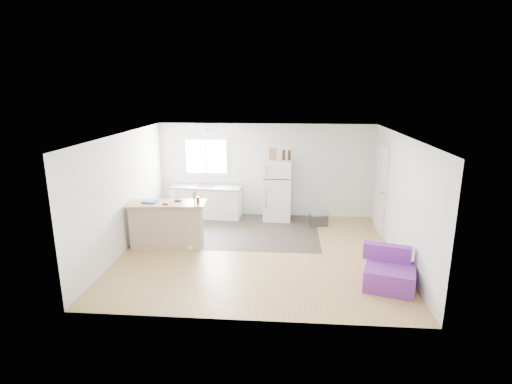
% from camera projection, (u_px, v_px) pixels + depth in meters
% --- Properties ---
extents(room, '(5.51, 5.01, 2.41)m').
position_uv_depth(room, '(259.00, 196.00, 7.89)').
color(room, olive).
rests_on(room, ground).
extents(vinyl_zone, '(4.05, 2.50, 0.00)m').
position_uv_depth(vinyl_zone, '(232.00, 230.00, 9.46)').
color(vinyl_zone, '#2F2823').
rests_on(vinyl_zone, floor).
extents(window, '(1.18, 0.06, 0.98)m').
position_uv_depth(window, '(206.00, 156.00, 10.32)').
color(window, white).
rests_on(window, back_wall).
extents(interior_door, '(0.11, 0.92, 2.10)m').
position_uv_depth(interior_door, '(381.00, 188.00, 9.23)').
color(interior_door, white).
rests_on(interior_door, right_wall).
extents(ceiling_fixture, '(0.30, 0.30, 0.07)m').
position_uv_depth(ceiling_fixture, '(209.00, 130.00, 8.85)').
color(ceiling_fixture, white).
rests_on(ceiling_fixture, ceiling).
extents(kitchen_cabinets, '(1.87, 0.72, 1.08)m').
position_uv_depth(kitchen_cabinets, '(206.00, 201.00, 10.34)').
color(kitchen_cabinets, white).
rests_on(kitchen_cabinets, floor).
extents(peninsula, '(1.62, 0.73, 0.97)m').
position_uv_depth(peninsula, '(167.00, 225.00, 8.36)').
color(peninsula, tan).
rests_on(peninsula, floor).
extents(refrigerator, '(0.71, 0.67, 1.55)m').
position_uv_depth(refrigerator, '(278.00, 190.00, 10.06)').
color(refrigerator, white).
rests_on(refrigerator, floor).
extents(cooler, '(0.48, 0.38, 0.32)m').
position_uv_depth(cooler, '(319.00, 219.00, 9.76)').
color(cooler, '#2D2E30').
rests_on(cooler, floor).
extents(purple_seat, '(0.98, 0.96, 0.66)m').
position_uv_depth(purple_seat, '(389.00, 273.00, 6.72)').
color(purple_seat, '#742D92').
rests_on(purple_seat, floor).
extents(cleaner_jug, '(0.13, 0.09, 0.29)m').
position_uv_depth(cleaner_jug, '(193.00, 243.00, 8.32)').
color(cleaner_jug, white).
rests_on(cleaner_jug, floor).
extents(mop, '(0.21, 0.35, 1.26)m').
position_uv_depth(mop, '(192.00, 239.00, 8.25)').
color(mop, green).
rests_on(mop, floor).
extents(red_cup, '(0.10, 0.10, 0.12)m').
position_uv_depth(red_cup, '(198.00, 200.00, 8.22)').
color(red_cup, red).
rests_on(red_cup, peninsula).
extents(blue_tray, '(0.32, 0.25, 0.04)m').
position_uv_depth(blue_tray, '(150.00, 202.00, 8.24)').
color(blue_tray, blue).
rests_on(blue_tray, peninsula).
extents(tool_a, '(0.15, 0.09, 0.03)m').
position_uv_depth(tool_a, '(178.00, 201.00, 8.32)').
color(tool_a, black).
rests_on(tool_a, peninsula).
extents(tool_b, '(0.11, 0.06, 0.03)m').
position_uv_depth(tool_b, '(165.00, 204.00, 8.08)').
color(tool_b, black).
rests_on(tool_b, peninsula).
extents(cardboard_box, '(0.22, 0.14, 0.30)m').
position_uv_depth(cardboard_box, '(272.00, 154.00, 9.76)').
color(cardboard_box, '#9F7E5B').
rests_on(cardboard_box, refrigerator).
extents(bottle_left, '(0.08, 0.08, 0.25)m').
position_uv_depth(bottle_left, '(284.00, 155.00, 9.76)').
color(bottle_left, '#391F0A').
rests_on(bottle_left, refrigerator).
extents(bottle_right, '(0.08, 0.08, 0.25)m').
position_uv_depth(bottle_right, '(289.00, 155.00, 9.76)').
color(bottle_right, '#391F0A').
rests_on(bottle_right, refrigerator).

